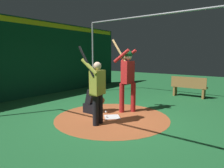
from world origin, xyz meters
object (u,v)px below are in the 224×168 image
Objects in this scene: catcher at (93,101)px; baseball_0 at (106,117)px; home_plate at (112,117)px; bench at (189,87)px; baseball_1 at (106,112)px; visitor at (97,89)px; batter at (127,74)px.

catcher reaches higher than baseball_0.
bench reaches higher than home_plate.
baseball_1 is at bearing -108.20° from bench.
baseball_0 reaches higher than home_plate.
baseball_1 is at bearing 107.88° from visitor.
visitor is at bearing -42.64° from catcher.
home_plate is 0.18m from baseball_0.
home_plate is 1.12m from visitor.
home_plate is at bearing 62.85° from baseball_0.
batter reaches higher than baseball_0.
baseball_0 is 0.49m from baseball_1.
batter is 1.31m from catcher.
baseball_1 reaches higher than home_plate.
batter is at bearing 86.92° from home_plate.
batter is 1.30m from baseball_1.
home_plate is at bearing -4.56° from catcher.
bench is at bearing 75.82° from batter.
baseball_0 is at bearing -117.15° from home_plate.
home_plate is at bearing -93.08° from batter.
home_plate is at bearing 85.84° from visitor.
home_plate is 0.45× the size of catcher.
catcher is at bearing -156.01° from baseball_1.
home_plate is at bearing -29.92° from baseball_1.
bench is 4.44m from baseball_0.
batter is at bearing 40.08° from catcher.
batter is 29.90× the size of baseball_0.
home_plate is at bearing -102.28° from bench.
home_plate is 1.36m from batter.
home_plate is 4.27m from bench.
baseball_1 is (0.37, 0.16, -0.32)m from catcher.
home_plate is 0.21× the size of visitor.
visitor reaches higher than catcher.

